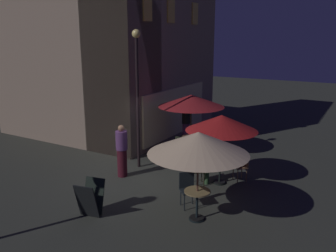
{
  "coord_description": "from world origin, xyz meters",
  "views": [
    {
      "loc": [
        -8.72,
        -6.29,
        4.46
      ],
      "look_at": [
        0.89,
        -0.68,
        1.66
      ],
      "focal_mm": 37.7,
      "sensor_mm": 36.0,
      "label": 1
    }
  ],
  "objects": [
    {
      "name": "ground_plane",
      "position": [
        0.0,
        0.0,
        0.0
      ],
      "size": [
        60.0,
        60.0,
        0.0
      ],
      "primitive_type": "plane",
      "color": "#353730"
    },
    {
      "name": "cafe_building",
      "position": [
        3.82,
        3.71,
        3.75
      ],
      "size": [
        7.56,
        7.88,
        7.52
      ],
      "color": "gray",
      "rests_on": "ground"
    },
    {
      "name": "street_lamp_near_corner",
      "position": [
        0.95,
        0.55,
        3.04
      ],
      "size": [
        0.29,
        0.29,
        4.72
      ],
      "color": "black",
      "rests_on": "ground"
    },
    {
      "name": "menu_sandwich_board",
      "position": [
        -2.6,
        -0.42,
        0.47
      ],
      "size": [
        0.75,
        0.67,
        0.92
      ],
      "rotation": [
        0.0,
        0.0,
        0.2
      ],
      "color": "black",
      "rests_on": "ground"
    },
    {
      "name": "cafe_table_0",
      "position": [
        3.02,
        -0.45,
        0.52
      ],
      "size": [
        0.7,
        0.7,
        0.73
      ],
      "color": "black",
      "rests_on": "ground"
    },
    {
      "name": "cafe_table_1",
      "position": [
        -1.4,
        -2.86,
        0.54
      ],
      "size": [
        0.66,
        0.66,
        0.78
      ],
      "color": "black",
      "rests_on": "ground"
    },
    {
      "name": "cafe_table_2",
      "position": [
        1.01,
        -2.49,
        0.58
      ],
      "size": [
        0.77,
        0.77,
        0.78
      ],
      "color": "black",
      "rests_on": "ground"
    },
    {
      "name": "patio_umbrella_0",
      "position": [
        3.02,
        -0.45,
        2.14
      ],
      "size": [
        2.5,
        2.5,
        2.38
      ],
      "color": "black",
      "rests_on": "ground"
    },
    {
      "name": "patio_umbrella_1",
      "position": [
        -1.4,
        -2.86,
        2.01
      ],
      "size": [
        2.46,
        2.46,
        2.29
      ],
      "color": "black",
      "rests_on": "ground"
    },
    {
      "name": "patio_umbrella_2",
      "position": [
        1.01,
        -2.49,
        1.95
      ],
      "size": [
        2.19,
        2.19,
        2.2
      ],
      "color": "black",
      "rests_on": "ground"
    },
    {
      "name": "cafe_chair_0",
      "position": [
        2.2,
        -0.49,
        0.57
      ],
      "size": [
        0.42,
        0.42,
        0.96
      ],
      "rotation": [
        0.0,
        0.0,
        0.04
      ],
      "color": "black",
      "rests_on": "ground"
    },
    {
      "name": "cafe_chair_1",
      "position": [
        -0.86,
        -2.31,
        0.57
      ],
      "size": [
        0.59,
        0.59,
        0.94
      ],
      "rotation": [
        0.0,
        0.0,
        -2.35
      ],
      "color": "black",
      "rests_on": "ground"
    },
    {
      "name": "cafe_chair_2",
      "position": [
        1.59,
        -3.02,
        0.56
      ],
      "size": [
        0.55,
        0.55,
        0.93
      ],
      "rotation": [
        0.0,
        0.0,
        2.39
      ],
      "color": "brown",
      "rests_on": "ground"
    },
    {
      "name": "cafe_chair_3",
      "position": [
        0.53,
        -1.84,
        0.55
      ],
      "size": [
        0.6,
        0.6,
        0.94
      ],
      "rotation": [
        0.0,
        0.0,
        -0.93
      ],
      "color": "black",
      "rests_on": "ground"
    },
    {
      "name": "patron_seated_0",
      "position": [
        0.62,
        -1.96,
        0.73
      ],
      "size": [
        0.49,
        0.52,
        1.29
      ],
      "rotation": [
        0.0,
        0.0,
        -0.93
      ],
      "color": "#2F4C2C",
      "rests_on": "ground"
    },
    {
      "name": "patron_standing_1",
      "position": [
        -0.05,
        0.51,
        0.87
      ],
      "size": [
        0.38,
        0.38,
        1.74
      ],
      "rotation": [
        0.0,
        0.0,
        3.2
      ],
      "color": "#45131D",
      "rests_on": "ground"
    },
    {
      "name": "patron_standing_2",
      "position": [
        4.21,
        0.37,
        0.83
      ],
      "size": [
        0.35,
        0.35,
        1.66
      ],
      "rotation": [
        0.0,
        0.0,
        2.04
      ],
      "color": "#5B2E60",
      "rests_on": "ground"
    }
  ]
}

